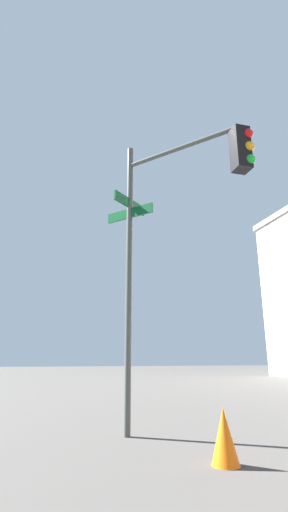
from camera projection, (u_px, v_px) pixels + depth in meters
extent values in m
cylinder|color=#474C47|center=(129.00, 277.00, 6.83)|extent=(0.12, 0.12, 5.61)
cylinder|color=#474C47|center=(179.00, 148.00, 6.87)|extent=(1.84, 1.61, 0.09)
cube|color=black|center=(240.00, 150.00, 6.11)|extent=(0.28, 0.28, 0.80)
sphere|color=red|center=(248.00, 134.00, 6.10)|extent=(0.18, 0.18, 0.18)
sphere|color=orange|center=(249.00, 147.00, 6.03)|extent=(0.18, 0.18, 0.18)
sphere|color=green|center=(250.00, 160.00, 5.96)|extent=(0.18, 0.18, 0.18)
cube|color=#0F5128|center=(130.00, 213.00, 7.20)|extent=(0.86, 0.75, 0.20)
cube|color=#0F5128|center=(130.00, 203.00, 7.26)|extent=(0.69, 0.78, 0.20)
cone|color=orange|center=(224.00, 436.00, 4.52)|extent=(0.36, 0.36, 0.68)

